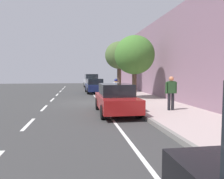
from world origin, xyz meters
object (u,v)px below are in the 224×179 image
at_px(fire_hydrant, 127,94).
at_px(street_tree_mid_block, 135,55).
at_px(parked_suv_silver_far, 91,81).
at_px(bicycle_at_curb, 112,96).
at_px(parked_sedan_red_second, 116,99).
at_px(parked_sedan_dark_blue_mid, 95,86).
at_px(cyclist_with_backpack, 116,88).
at_px(pedestrian_on_phone, 171,91).
at_px(street_tree_far_end, 119,56).

bearing_deg(fire_hydrant, street_tree_mid_block, 55.79).
xyz_separation_m(parked_suv_silver_far, bicycle_at_curb, (0.59, -15.92, -0.67)).
distance_m(parked_sedan_red_second, parked_suv_silver_far, 20.84).
height_order(parked_sedan_red_second, street_tree_mid_block, street_tree_mid_block).
relative_size(parked_suv_silver_far, fire_hydrant, 5.66).
relative_size(parked_sedan_dark_blue_mid, parked_suv_silver_far, 0.94).
distance_m(street_tree_mid_block, fire_hydrant, 3.20).
bearing_deg(parked_sedan_red_second, parked_suv_silver_far, 89.97).
relative_size(cyclist_with_backpack, street_tree_mid_block, 0.36).
bearing_deg(pedestrian_on_phone, bicycle_at_curb, 112.40).
bearing_deg(parked_suv_silver_far, cyclist_with_backpack, -87.19).
relative_size(pedestrian_on_phone, fire_hydrant, 2.06).
bearing_deg(fire_hydrant, cyclist_with_backpack, 141.80).
relative_size(cyclist_with_backpack, street_tree_far_end, 0.33).
relative_size(bicycle_at_curb, street_tree_mid_block, 0.26).
height_order(cyclist_with_backpack, fire_hydrant, cyclist_with_backpack).
distance_m(bicycle_at_curb, street_tree_mid_block, 3.54).
distance_m(street_tree_mid_block, street_tree_far_end, 6.17).
distance_m(parked_sedan_dark_blue_mid, bicycle_at_curb, 7.29).
distance_m(cyclist_with_backpack, pedestrian_on_phone, 5.29).
xyz_separation_m(pedestrian_on_phone, fire_hydrant, (-1.30, 4.36, -0.56)).
bearing_deg(bicycle_at_curb, street_tree_far_end, 74.87).
bearing_deg(parked_sedan_red_second, parked_sedan_dark_blue_mid, 90.67).
height_order(parked_sedan_dark_blue_mid, parked_suv_silver_far, parked_suv_silver_far).
bearing_deg(parked_sedan_red_second, street_tree_far_end, 78.37).
height_order(parked_suv_silver_far, fire_hydrant, parked_suv_silver_far).
distance_m(parked_sedan_red_second, fire_hydrant, 4.22).
xyz_separation_m(bicycle_at_curb, pedestrian_on_phone, (2.20, -5.33, 0.80)).
bearing_deg(cyclist_with_backpack, parked_suv_silver_far, 92.81).
bearing_deg(street_tree_mid_block, fire_hydrant, -124.21).
relative_size(parked_suv_silver_far, cyclist_with_backpack, 2.82).
distance_m(parked_sedan_red_second, cyclist_with_backpack, 4.57).
xyz_separation_m(cyclist_with_backpack, pedestrian_on_phone, (1.98, -4.90, 0.13)).
relative_size(street_tree_mid_block, fire_hydrant, 5.64).
distance_m(parked_sedan_dark_blue_mid, street_tree_far_end, 4.08).
bearing_deg(parked_sedan_red_second, bicycle_at_curb, 83.07).
distance_m(cyclist_with_backpack, street_tree_mid_block, 2.93).
xyz_separation_m(street_tree_far_end, fire_hydrant, (-0.84, -7.39, -3.30)).
distance_m(cyclist_with_backpack, fire_hydrant, 0.97).
xyz_separation_m(parked_sedan_dark_blue_mid, cyclist_with_backpack, (0.95, -7.67, 0.27)).
relative_size(street_tree_mid_block, pedestrian_on_phone, 2.74).
height_order(parked_suv_silver_far, bicycle_at_curb, parked_suv_silver_far).
height_order(parked_suv_silver_far, cyclist_with_backpack, parked_suv_silver_far).
bearing_deg(cyclist_with_backpack, pedestrian_on_phone, -67.97).
bearing_deg(parked_suv_silver_far, street_tree_mid_block, -81.56).
bearing_deg(parked_suv_silver_far, fire_hydrant, -84.98).
xyz_separation_m(parked_sedan_red_second, bicycle_at_curb, (0.60, 4.91, -0.39)).
height_order(parked_suv_silver_far, street_tree_mid_block, street_tree_mid_block).
bearing_deg(parked_suv_silver_far, pedestrian_on_phone, -82.54).
height_order(street_tree_mid_block, fire_hydrant, street_tree_mid_block).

